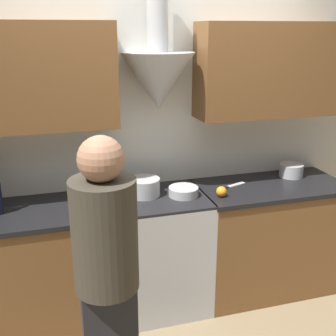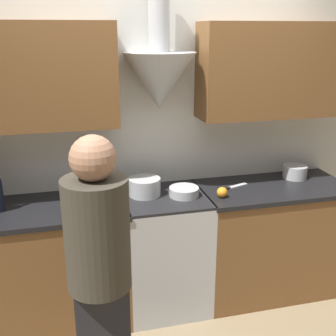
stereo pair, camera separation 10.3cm
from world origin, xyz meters
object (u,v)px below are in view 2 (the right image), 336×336
orange_fruit (222,192)px  saucepan (295,172)px  stove_range (165,251)px  mixing_bowl (184,192)px  person_foreground_left (100,280)px  stock_pot (145,187)px

orange_fruit → saucepan: (0.74, 0.25, 0.01)m
stove_range → saucepan: size_ratio=4.73×
mixing_bowl → orange_fruit: size_ratio=2.82×
stove_range → mixing_bowl: bearing=-13.5°
stove_range → person_foreground_left: person_foreground_left is taller
person_foreground_left → mixing_bowl: bearing=53.7°
stove_range → saucepan: 1.25m
orange_fruit → saucepan: bearing=18.9°
mixing_bowl → saucepan: size_ratio=1.13×
stove_range → mixing_bowl: 0.51m
saucepan → person_foreground_left: person_foreground_left is taller
saucepan → person_foreground_left: size_ratio=0.12×
saucepan → person_foreground_left: (-1.71, -1.12, -0.05)m
stock_pot → mixing_bowl: stock_pot is taller
stock_pot → saucepan: size_ratio=1.21×
person_foreground_left → saucepan: bearing=33.3°
stock_pot → orange_fruit: 0.57m
stock_pot → person_foreground_left: person_foreground_left is taller
stove_range → orange_fruit: size_ratio=11.81×
orange_fruit → saucepan: saucepan is taller
orange_fruit → person_foreground_left: person_foreground_left is taller
mixing_bowl → person_foreground_left: person_foreground_left is taller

